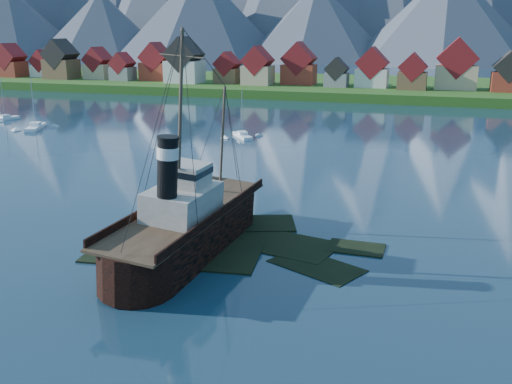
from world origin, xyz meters
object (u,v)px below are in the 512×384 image
(sailboat_b, at_px, (5,119))
(sailboat_c, at_px, (242,136))
(tugboat_wreck, at_px, (193,220))
(sailboat_a, at_px, (36,127))

(sailboat_b, relative_size, sailboat_c, 1.05)
(sailboat_c, bearing_deg, sailboat_b, 138.03)
(sailboat_c, bearing_deg, tugboat_wreck, -113.58)
(sailboat_a, bearing_deg, tugboat_wreck, -65.14)
(sailboat_c, bearing_deg, sailboat_a, 147.02)
(sailboat_b, height_order, sailboat_c, sailboat_b)
(tugboat_wreck, bearing_deg, sailboat_c, 106.51)
(tugboat_wreck, relative_size, sailboat_c, 2.90)
(tugboat_wreck, xyz_separation_m, sailboat_c, (-16.70, 63.13, -2.79))
(sailboat_b, bearing_deg, tugboat_wreck, -22.83)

